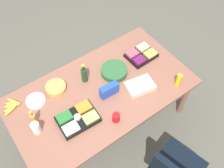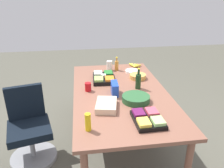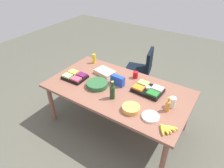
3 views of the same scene
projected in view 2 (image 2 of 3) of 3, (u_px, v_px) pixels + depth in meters
name	position (u px, v px, depth m)	size (l,w,h in m)	color
ground_plane	(120.00, 140.00, 3.20)	(10.00, 10.00, 0.00)	#565548
conference_table	(120.00, 96.00, 2.93)	(2.14, 1.18, 0.75)	brown
office_chair	(30.00, 133.00, 2.75)	(0.58, 0.58, 0.91)	gray
chip_bag_blue	(115.00, 88.00, 2.81)	(0.22, 0.08, 0.15)	#2046B8
fruit_platter	(148.00, 119.00, 2.25)	(0.37, 0.29, 0.07)	black
veggie_tray	(104.00, 78.00, 3.24)	(0.44, 0.32, 0.09)	black
wine_bottle	(138.00, 81.00, 2.95)	(0.09, 0.09, 0.28)	#1D3D1D
mustard_bottle	(88.00, 122.00, 2.10)	(0.06, 0.06, 0.18)	yellow
banana_bunch	(135.00, 65.00, 3.77)	(0.22, 0.21, 0.04)	yellow
sheet_cake	(106.00, 105.00, 2.50)	(0.32, 0.22, 0.07)	beige
dressing_bottle	(117.00, 65.00, 3.60)	(0.07, 0.07, 0.22)	#CD8535
salad_bowl	(136.00, 99.00, 2.64)	(0.32, 0.32, 0.07)	#2B5D33
paper_plate_stack	(133.00, 71.00, 3.55)	(0.22, 0.22, 0.03)	white
chip_bowl	(138.00, 76.00, 3.30)	(0.23, 0.23, 0.06)	gold
red_solo_cup	(88.00, 87.00, 2.90)	(0.08, 0.08, 0.11)	red
mayo_jar	(109.00, 66.00, 3.61)	(0.09, 0.09, 0.15)	white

